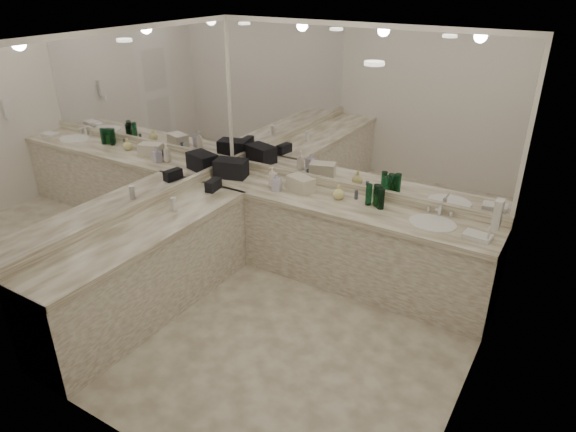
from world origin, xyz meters
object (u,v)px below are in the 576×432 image
Objects in this scene: soap_bottle_b at (276,182)px; soap_bottle_c at (339,192)px; soap_bottle_a at (272,177)px; wall_phone at (498,214)px; cream_cosmetic_case at (301,184)px; black_toiletry_bag at (231,168)px; sink at (432,224)px; hand_towel at (477,236)px.

soap_bottle_c is at bearing 11.88° from soap_bottle_b.
soap_bottle_a reaches higher than soap_bottle_c.
cream_cosmetic_case is (-2.05, 0.54, -0.37)m from wall_phone.
wall_phone reaches higher than black_toiletry_bag.
wall_phone is at bearing 3.35° from cream_cosmetic_case.
black_toiletry_bag is 2.30× the size of soap_bottle_c.
soap_bottle_b is 1.30× the size of soap_bottle_c.
wall_phone is at bearing -11.52° from soap_bottle_a.
soap_bottle_b reaches higher than sink.
soap_bottle_a is 1.45× the size of soap_bottle_c.
black_toiletry_bag is 0.56m from soap_bottle_a.
cream_cosmetic_case is 1.87m from hand_towel.
soap_bottle_a is at bearing -151.80° from cream_cosmetic_case.
cream_cosmetic_case reaches higher than soap_bottle_c.
cream_cosmetic_case is 1.21× the size of hand_towel.
sink is at bearing -3.08° from soap_bottle_c.
cream_cosmetic_case reaches higher than hand_towel.
sink is at bearing 0.53° from soap_bottle_a.
soap_bottle_b is at bearing -35.44° from soap_bottle_a.
cream_cosmetic_case is 0.26m from soap_bottle_b.
soap_bottle_a is (0.56, -0.00, 0.01)m from black_toiletry_bag.
soap_bottle_a is at bearing 168.48° from wall_phone.
sink is at bearing 16.51° from cream_cosmetic_case.
cream_cosmetic_case is at bearing 10.06° from soap_bottle_a.
wall_phone is 0.63m from hand_towel.
soap_bottle_a is at bearing -174.74° from soap_bottle_c.
sink is 1.23× the size of black_toiletry_bag.
cream_cosmetic_case is at bearing 29.43° from soap_bottle_b.
cream_cosmetic_case is 0.44m from soap_bottle_c.
black_toiletry_bag is 1.77× the size of soap_bottle_b.
soap_bottle_b is (-2.27, 0.41, -0.35)m from wall_phone.
cream_cosmetic_case is at bearing 3.54° from black_toiletry_bag.
hand_towel is at bearing 113.22° from wall_phone.
sink is 1.87× the size of hand_towel.
cream_cosmetic_case reaches higher than sink.
soap_bottle_a is 0.77m from soap_bottle_c.
sink is 1.95× the size of soap_bottle_a.
soap_bottle_c reaches higher than hand_towel.
sink is 1.01m from soap_bottle_c.
wall_phone is 2.99m from black_toiletry_bag.
black_toiletry_bag is 0.88m from cream_cosmetic_case.
wall_phone is 1.02× the size of hand_towel.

